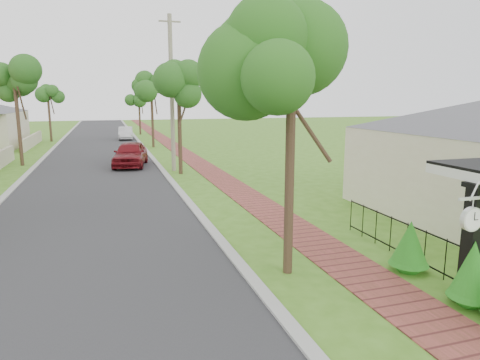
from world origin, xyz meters
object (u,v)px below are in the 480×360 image
utility_pole (172,94)px  station_clock (472,218)px  near_tree (292,71)px  porch_post (471,250)px  parked_car_red (130,154)px  parked_car_white (126,133)px

utility_pole → station_clock: size_ratio=11.11×
near_tree → station_clock: (2.43, -2.90, -2.78)m
near_tree → station_clock: size_ratio=7.58×
porch_post → utility_pole: 18.69m
parked_car_red → station_clock: bearing=-65.2°
parked_car_red → station_clock: 21.62m
parked_car_red → parked_car_white: 18.27m
parked_car_red → parked_car_white: parked_car_red is taller
porch_post → parked_car_white: size_ratio=0.65×
porch_post → parked_car_red: size_ratio=0.56×
porch_post → station_clock: (-0.50, -0.40, 0.83)m
parked_car_white → near_tree: 36.63m
porch_post → parked_car_red: (-5.55, 20.58, -0.36)m
utility_pole → porch_post: bearing=-79.8°
station_clock → porch_post: bearing=38.9°
porch_post → utility_pole: (-3.26, 18.11, 3.28)m
parked_car_red → utility_pole: size_ratio=0.52×
porch_post → parked_car_white: (-4.99, 38.84, -0.48)m
parked_car_red → station_clock: (5.05, -20.98, 1.19)m
parked_car_white → utility_pole: 21.14m
near_tree → parked_car_white: bearing=93.2°
utility_pole → station_clock: (2.76, -18.51, -2.45)m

